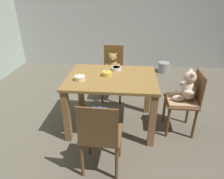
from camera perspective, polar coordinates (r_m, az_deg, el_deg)
ground_plane at (r=3.04m, az=-0.09°, el=-9.90°), size 5.20×5.20×0.04m
wall_rear at (r=5.02m, az=2.75°, el=21.13°), size 5.20×0.08×2.61m
dining_table at (r=2.71m, az=-0.09°, el=0.78°), size 1.16×0.88×0.75m
teddy_chair_near_right at (r=2.78m, az=19.91°, el=-1.01°), size 0.40×0.40×0.88m
teddy_chair_far_center at (r=3.50m, az=0.18°, el=5.69°), size 0.37×0.42×0.91m
teddy_chair_near_front at (r=2.04m, az=-3.33°, el=-10.97°), size 0.43×0.40×0.86m
porridge_bowl_yellow_center at (r=2.68m, az=-1.39°, el=4.47°), size 0.13×0.13×0.12m
porridge_bowl_cream_near_left at (r=2.58m, az=-9.01°, el=3.20°), size 0.13×0.13×0.05m
porridge_bowl_white_far_center at (r=2.86m, az=1.23°, el=5.87°), size 0.13×0.13×0.05m
metal_pail at (r=4.94m, az=14.21°, el=6.03°), size 0.26×0.26×0.23m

